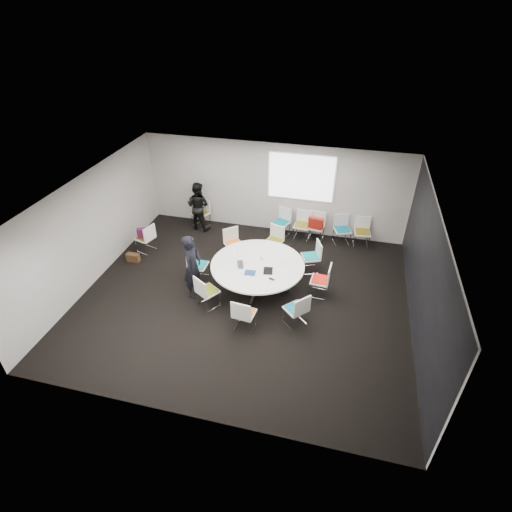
% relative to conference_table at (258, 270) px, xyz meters
% --- Properties ---
extents(room_shell, '(8.08, 7.08, 2.88)m').
position_rel_conference_table_xyz_m(room_shell, '(-0.14, -0.44, 0.85)').
color(room_shell, black).
rests_on(room_shell, ground).
extents(conference_table, '(2.34, 2.34, 0.73)m').
position_rel_conference_table_xyz_m(conference_table, '(0.00, 0.00, 0.00)').
color(conference_table, silver).
rests_on(conference_table, ground).
extents(projection_screen, '(1.90, 0.03, 1.35)m').
position_rel_conference_table_xyz_m(projection_screen, '(0.57, 3.02, 1.30)').
color(projection_screen, white).
rests_on(projection_screen, room_shell).
extents(chair_ring_a, '(0.48, 0.49, 0.88)m').
position_rel_conference_table_xyz_m(chair_ring_a, '(1.58, 0.10, -0.28)').
color(chair_ring_a, silver).
rests_on(chair_ring_a, ground).
extents(chair_ring_b, '(0.59, 0.60, 0.88)m').
position_rel_conference_table_xyz_m(chair_ring_b, '(1.22, 1.08, -0.28)').
color(chair_ring_b, silver).
rests_on(chair_ring_b, ground).
extents(chair_ring_c, '(0.57, 0.57, 0.88)m').
position_rel_conference_table_xyz_m(chair_ring_c, '(0.09, 1.60, -0.28)').
color(chair_ring_c, silver).
rests_on(chair_ring_c, ground).
extents(chair_ring_d, '(0.64, 0.64, 0.88)m').
position_rel_conference_table_xyz_m(chair_ring_d, '(-0.98, 1.18, -0.28)').
color(chair_ring_d, silver).
rests_on(chair_ring_d, ground).
extents(chair_ring_e, '(0.45, 0.46, 0.88)m').
position_rel_conference_table_xyz_m(chair_ring_e, '(-1.60, -0.02, -0.28)').
color(chair_ring_e, silver).
rests_on(chair_ring_e, ground).
extents(chair_ring_f, '(0.63, 0.63, 0.88)m').
position_rel_conference_table_xyz_m(chair_ring_f, '(-1.00, -0.98, -0.28)').
color(chair_ring_f, silver).
rests_on(chair_ring_f, ground).
extents(chair_ring_g, '(0.50, 0.49, 0.88)m').
position_rel_conference_table_xyz_m(chair_ring_g, '(0.06, -1.52, -0.28)').
color(chair_ring_g, silver).
rests_on(chair_ring_g, ground).
extents(chair_ring_h, '(0.64, 0.64, 0.88)m').
position_rel_conference_table_xyz_m(chair_ring_h, '(1.16, -1.10, -0.28)').
color(chair_ring_h, silver).
rests_on(chair_ring_h, ground).
extents(chair_back_a, '(0.60, 0.59, 0.88)m').
position_rel_conference_table_xyz_m(chair_back_a, '(0.09, 2.72, -0.28)').
color(chair_back_a, silver).
rests_on(chair_back_a, ground).
extents(chair_back_b, '(0.50, 0.49, 0.88)m').
position_rel_conference_table_xyz_m(chair_back_b, '(0.73, 2.70, -0.28)').
color(chair_back_b, silver).
rests_on(chair_back_b, ground).
extents(chair_back_c, '(0.52, 0.51, 0.88)m').
position_rel_conference_table_xyz_m(chair_back_c, '(1.16, 2.73, -0.28)').
color(chair_back_c, silver).
rests_on(chair_back_c, ground).
extents(chair_back_d, '(0.59, 0.58, 0.88)m').
position_rel_conference_table_xyz_m(chair_back_d, '(1.94, 2.72, -0.28)').
color(chair_back_d, silver).
rests_on(chair_back_d, ground).
extents(chair_back_e, '(0.51, 0.50, 0.88)m').
position_rel_conference_table_xyz_m(chair_back_e, '(2.52, 2.73, -0.28)').
color(chair_back_e, silver).
rests_on(chair_back_e, ground).
extents(chair_spare_left, '(0.56, 0.57, 0.88)m').
position_rel_conference_table_xyz_m(chair_spare_left, '(-3.55, 0.89, -0.28)').
color(chair_spare_left, silver).
rests_on(chair_spare_left, ground).
extents(chair_person_back, '(0.60, 0.60, 0.88)m').
position_rel_conference_table_xyz_m(chair_person_back, '(-2.53, 2.70, -0.28)').
color(chair_person_back, silver).
rests_on(chair_person_back, ground).
extents(person_main, '(0.43, 0.63, 1.68)m').
position_rel_conference_table_xyz_m(person_main, '(-1.48, -0.61, 0.29)').
color(person_main, black).
rests_on(person_main, ground).
extents(person_back, '(0.85, 0.71, 1.57)m').
position_rel_conference_table_xyz_m(person_back, '(-2.53, 2.53, 0.23)').
color(person_back, black).
rests_on(person_back, ground).
extents(laptop, '(0.33, 0.40, 0.03)m').
position_rel_conference_table_xyz_m(laptop, '(-0.36, -0.11, 0.19)').
color(laptop, '#333338').
rests_on(laptop, conference_table).
extents(laptop_lid, '(0.11, 0.29, 0.22)m').
position_rel_conference_table_xyz_m(laptop_lid, '(-0.63, 0.12, 0.31)').
color(laptop_lid, silver).
rests_on(laptop_lid, conference_table).
extents(notebook_black, '(0.27, 0.33, 0.02)m').
position_rel_conference_table_xyz_m(notebook_black, '(0.31, -0.22, 0.19)').
color(notebook_black, black).
rests_on(notebook_black, conference_table).
extents(tablet_folio, '(0.27, 0.22, 0.03)m').
position_rel_conference_table_xyz_m(tablet_folio, '(-0.09, -0.40, 0.19)').
color(tablet_folio, navy).
rests_on(tablet_folio, conference_table).
extents(papers_right, '(0.34, 0.28, 0.00)m').
position_rel_conference_table_xyz_m(papers_right, '(0.55, 0.26, 0.18)').
color(papers_right, silver).
rests_on(papers_right, conference_table).
extents(papers_front, '(0.35, 0.29, 0.00)m').
position_rel_conference_table_xyz_m(papers_front, '(0.67, -0.12, 0.18)').
color(papers_front, white).
rests_on(papers_front, conference_table).
extents(cup, '(0.08, 0.08, 0.09)m').
position_rel_conference_table_xyz_m(cup, '(0.04, 0.24, 0.22)').
color(cup, white).
rests_on(cup, conference_table).
extents(phone, '(0.16, 0.12, 0.01)m').
position_rel_conference_table_xyz_m(phone, '(0.47, -0.52, 0.18)').
color(phone, black).
rests_on(phone, conference_table).
extents(maroon_bag, '(0.42, 0.30, 0.28)m').
position_rel_conference_table_xyz_m(maroon_bag, '(-3.57, 0.89, 0.07)').
color(maroon_bag, '#58173C').
rests_on(maroon_bag, chair_spare_left).
extents(brown_bag, '(0.36, 0.16, 0.24)m').
position_rel_conference_table_xyz_m(brown_bag, '(-3.70, 0.31, -0.43)').
color(brown_bag, '#442B16').
rests_on(brown_bag, ground).
extents(red_jacket, '(0.46, 0.23, 0.36)m').
position_rel_conference_table_xyz_m(red_jacket, '(1.16, 2.50, 0.15)').
color(red_jacket, maroon).
rests_on(red_jacket, chair_back_c).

